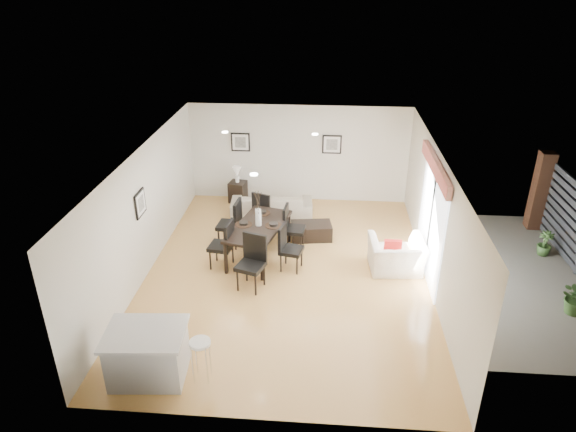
# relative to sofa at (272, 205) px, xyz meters

# --- Properties ---
(ground) EXTENTS (8.00, 8.00, 0.00)m
(ground) POSITION_rel_sofa_xyz_m (0.64, -2.84, -0.31)
(ground) COLOR #DAB059
(ground) RESTS_ON ground
(wall_back) EXTENTS (6.00, 0.04, 2.70)m
(wall_back) POSITION_rel_sofa_xyz_m (0.64, 1.16, 1.04)
(wall_back) COLOR silver
(wall_back) RESTS_ON ground
(wall_front) EXTENTS (6.00, 0.04, 2.70)m
(wall_front) POSITION_rel_sofa_xyz_m (0.64, -6.84, 1.04)
(wall_front) COLOR silver
(wall_front) RESTS_ON ground
(wall_left) EXTENTS (0.04, 8.00, 2.70)m
(wall_left) POSITION_rel_sofa_xyz_m (-2.36, -2.84, 1.04)
(wall_left) COLOR silver
(wall_left) RESTS_ON ground
(wall_right) EXTENTS (0.04, 8.00, 2.70)m
(wall_right) POSITION_rel_sofa_xyz_m (3.64, -2.84, 1.04)
(wall_right) COLOR silver
(wall_right) RESTS_ON ground
(ceiling) EXTENTS (6.00, 8.00, 0.02)m
(ceiling) POSITION_rel_sofa_xyz_m (0.64, -2.84, 2.39)
(ceiling) COLOR white
(ceiling) RESTS_ON wall_back
(sofa) EXTENTS (2.19, 1.00, 0.62)m
(sofa) POSITION_rel_sofa_xyz_m (0.00, 0.00, 0.00)
(sofa) COLOR #A19982
(sofa) RESTS_ON ground
(armchair) EXTENTS (1.22, 1.09, 0.74)m
(armchair) POSITION_rel_sofa_xyz_m (2.98, -2.51, 0.06)
(armchair) COLOR white
(armchair) RESTS_ON ground
(courtyard_plant_b) EXTENTS (0.42, 0.42, 0.58)m
(courtyard_plant_b) POSITION_rel_sofa_xyz_m (6.45, -1.55, -0.02)
(courtyard_plant_b) COLOR #3E622A
(courtyard_plant_b) RESTS_ON ground
(dining_table) EXTENTS (1.40, 2.10, 0.80)m
(dining_table) POSITION_rel_sofa_xyz_m (-0.05, -2.15, 0.41)
(dining_table) COLOR black
(dining_table) RESTS_ON ground
(dining_chair_wnear) EXTENTS (0.56, 0.56, 1.10)m
(dining_chair_wnear) POSITION_rel_sofa_xyz_m (-0.73, -2.65, 0.30)
(dining_chair_wnear) COLOR black
(dining_chair_wnear) RESTS_ON ground
(dining_chair_wfar) EXTENTS (0.57, 0.57, 1.16)m
(dining_chair_wfar) POSITION_rel_sofa_xyz_m (-0.72, -1.68, 0.33)
(dining_chair_wfar) COLOR black
(dining_chair_wfar) RESTS_ON ground
(dining_chair_enear) EXTENTS (0.55, 0.55, 1.03)m
(dining_chair_enear) POSITION_rel_sofa_xyz_m (0.63, -2.61, 0.27)
(dining_chair_enear) COLOR black
(dining_chair_enear) RESTS_ON ground
(dining_chair_efar) EXTENTS (0.51, 0.51, 1.05)m
(dining_chair_efar) POSITION_rel_sofa_xyz_m (0.63, -1.66, 0.27)
(dining_chair_efar) COLOR black
(dining_chair_efar) RESTS_ON ground
(dining_chair_head) EXTENTS (0.66, 0.66, 1.16)m
(dining_chair_head) POSITION_rel_sofa_xyz_m (-0.02, -3.34, 0.34)
(dining_chair_head) COLOR black
(dining_chair_head) RESTS_ON ground
(dining_chair_foot) EXTENTS (0.64, 0.64, 1.09)m
(dining_chair_foot) POSITION_rel_sofa_xyz_m (-0.09, -0.96, 0.30)
(dining_chair_foot) COLOR black
(dining_chair_foot) RESTS_ON ground
(vase) EXTENTS (1.05, 1.61, 0.82)m
(vase) POSITION_rel_sofa_xyz_m (-0.05, -2.15, 0.83)
(vase) COLOR white
(vase) RESTS_ON dining_table
(coffee_table) EXTENTS (1.03, 0.71, 0.38)m
(coffee_table) POSITION_rel_sofa_xyz_m (1.10, -1.18, -0.12)
(coffee_table) COLOR black
(coffee_table) RESTS_ON ground
(side_table) EXTENTS (0.51, 0.51, 0.58)m
(side_table) POSITION_rel_sofa_xyz_m (-1.04, 0.85, -0.02)
(side_table) COLOR black
(side_table) RESTS_ON ground
(table_lamp) EXTENTS (0.24, 0.24, 0.45)m
(table_lamp) POSITION_rel_sofa_xyz_m (-1.04, 0.85, 0.56)
(table_lamp) COLOR white
(table_lamp) RESTS_ON side_table
(cushion) EXTENTS (0.37, 0.12, 0.37)m
(cushion) POSITION_rel_sofa_xyz_m (2.87, -2.61, 0.30)
(cushion) COLOR #A91A15
(cushion) RESTS_ON armchair
(kitchen_island) EXTENTS (1.31, 1.05, 0.87)m
(kitchen_island) POSITION_rel_sofa_xyz_m (-1.32, -6.07, 0.13)
(kitchen_island) COLOR #B9B9BB
(kitchen_island) RESTS_ON ground
(bar_stool) EXTENTS (0.34, 0.34, 0.74)m
(bar_stool) POSITION_rel_sofa_xyz_m (-0.46, -6.07, 0.33)
(bar_stool) COLOR white
(bar_stool) RESTS_ON ground
(framed_print_back_left) EXTENTS (0.52, 0.04, 0.52)m
(framed_print_back_left) POSITION_rel_sofa_xyz_m (-0.96, 1.13, 1.34)
(framed_print_back_left) COLOR black
(framed_print_back_left) RESTS_ON wall_back
(framed_print_back_right) EXTENTS (0.52, 0.04, 0.52)m
(framed_print_back_right) POSITION_rel_sofa_xyz_m (1.54, 1.13, 1.34)
(framed_print_back_right) COLOR black
(framed_print_back_right) RESTS_ON wall_back
(framed_print_left_wall) EXTENTS (0.04, 0.52, 0.52)m
(framed_print_left_wall) POSITION_rel_sofa_xyz_m (-2.33, -3.04, 1.34)
(framed_print_left_wall) COLOR black
(framed_print_left_wall) RESTS_ON wall_left
(sliding_door) EXTENTS (0.12, 2.70, 2.57)m
(sliding_door) POSITION_rel_sofa_xyz_m (3.59, -2.54, 1.35)
(sliding_door) COLOR white
(sliding_door) RESTS_ON wall_right
(courtyard) EXTENTS (6.00, 6.00, 2.00)m
(courtyard) POSITION_rel_sofa_xyz_m (6.80, -1.97, 0.61)
(courtyard) COLOR gray
(courtyard) RESTS_ON ground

